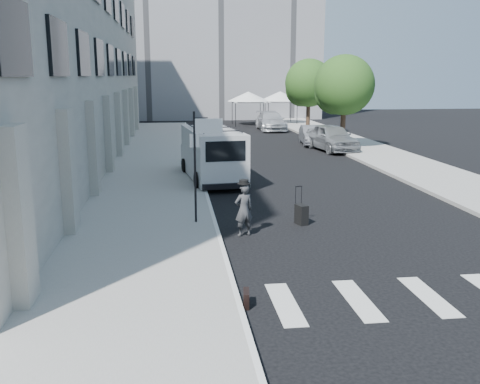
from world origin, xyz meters
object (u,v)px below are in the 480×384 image
object	(u,v)px
parked_car_a	(332,137)
cargo_van	(212,154)
businessman	(244,210)
parked_car_b	(312,135)
suitcase	(301,214)
briefcase	(246,298)
parked_car_c	(271,121)

from	to	relation	value
parked_car_a	cargo_van	bearing A→B (deg)	-140.72
businessman	parked_car_b	distance (m)	22.05
suitcase	cargo_van	world-z (taller)	cargo_van
briefcase	suitcase	size ratio (longest dim) A/B	0.36
businessman	parked_car_a	xyz separation A→B (m)	(8.02, 17.65, 0.06)
parked_car_b	businessman	bearing A→B (deg)	-102.99
briefcase	parked_car_c	size ratio (longest dim) A/B	0.08
cargo_van	parked_car_a	size ratio (longest dim) A/B	1.29
businessman	suitcase	size ratio (longest dim) A/B	1.29
suitcase	parked_car_a	size ratio (longest dim) A/B	0.25
parked_car_b	parked_car_c	xyz separation A→B (m)	(-1.02, 10.20, 0.12)
businessman	suitcase	world-z (taller)	businessman
cargo_van	parked_car_b	xyz separation A→B (m)	(7.83, 11.90, -0.56)
briefcase	suitcase	world-z (taller)	suitcase
briefcase	suitcase	bearing A→B (deg)	73.41
suitcase	parked_car_b	world-z (taller)	parked_car_b
parked_car_c	parked_car_a	bearing A→B (deg)	-82.99
suitcase	parked_car_a	xyz separation A→B (m)	(6.00, 16.65, 0.53)
cargo_van	parked_car_a	xyz separation A→B (m)	(8.33, 8.82, -0.37)
suitcase	cargo_van	xyz separation A→B (m)	(-2.32, 7.82, 0.89)
businessman	parked_car_a	size ratio (longest dim) A/B	0.32
parked_car_c	cargo_van	bearing A→B (deg)	-106.61
suitcase	parked_car_b	xyz separation A→B (m)	(5.51, 19.72, 0.33)
cargo_van	parked_car_c	size ratio (longest dim) A/B	1.19
briefcase	suitcase	distance (m)	6.55
cargo_van	parked_car_c	bearing A→B (deg)	66.17
briefcase	parked_car_b	size ratio (longest dim) A/B	0.11
cargo_van	suitcase	bearing A→B (deg)	-80.15
suitcase	parked_car_a	distance (m)	17.70
suitcase	parked_car_c	distance (m)	30.26
suitcase	parked_car_c	size ratio (longest dim) A/B	0.23
businessman	parked_car_b	xyz separation A→B (m)	(7.52, 20.72, -0.14)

